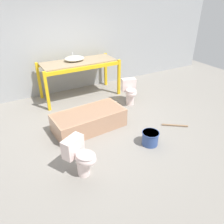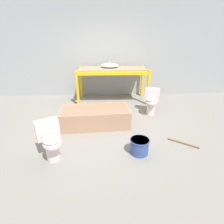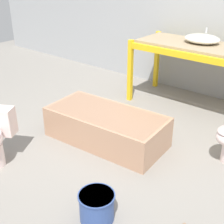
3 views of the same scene
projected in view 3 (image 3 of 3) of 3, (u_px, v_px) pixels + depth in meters
ground_plane at (120, 144)px, 4.04m from camera, size 12.00×12.00×0.00m
shelving_rack at (203, 54)px, 4.63m from camera, size 2.12×0.89×1.02m
sink_basin at (202, 39)px, 4.65m from camera, size 0.54×0.44×0.21m
bathtub_main at (106, 125)px, 4.02m from camera, size 1.58×0.83×0.41m
bucket_white at (97, 206)px, 2.82m from camera, size 0.34×0.34×0.28m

